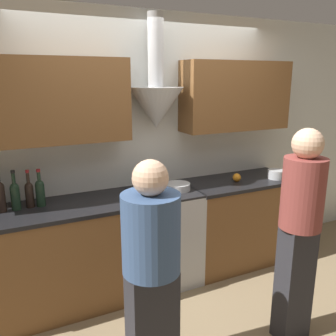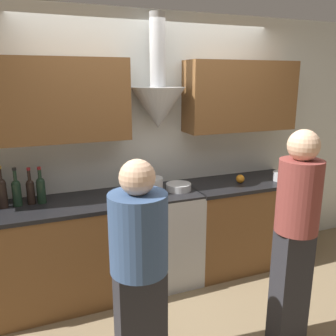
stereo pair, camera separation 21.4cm
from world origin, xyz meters
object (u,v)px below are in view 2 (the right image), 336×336
object	(u,v)px
stock_pot	(150,185)
saucepan	(282,176)
orange_fruit	(240,179)
mixing_bowl	(179,187)
wine_bottle_6	(41,189)
person_foreground_right	(296,230)
stove_range	(164,235)
wine_bottle_5	(30,190)
wine_bottle_3	(2,191)
person_foreground_left	(139,266)
wine_bottle_4	(17,191)

from	to	relation	value
stock_pot	saucepan	distance (m)	1.42
stock_pot	orange_fruit	xyz separation A→B (m)	(0.96, -0.05, -0.03)
mixing_bowl	orange_fruit	distance (m)	0.69
wine_bottle_6	person_foreground_right	xyz separation A→B (m)	(1.65, -1.26, -0.13)
stove_range	wine_bottle_5	distance (m)	1.33
stove_range	mixing_bowl	distance (m)	0.52
wine_bottle_3	saucepan	world-z (taller)	wine_bottle_3
person_foreground_right	stove_range	bearing A→B (deg)	115.05
mixing_bowl	person_foreground_left	bearing A→B (deg)	-124.58
wine_bottle_6	mixing_bowl	bearing A→B (deg)	-5.13
wine_bottle_5	stock_pot	distance (m)	1.05
wine_bottle_4	person_foreground_left	distance (m)	1.38
wine_bottle_3	saucepan	xyz separation A→B (m)	(2.68, -0.21, -0.10)
wine_bottle_4	person_foreground_right	world-z (taller)	person_foreground_right
stove_range	person_foreground_left	distance (m)	1.29
wine_bottle_5	person_foreground_right	xyz separation A→B (m)	(1.74, -1.27, -0.13)
stove_range	saucepan	size ratio (longest dim) A/B	5.11
wine_bottle_6	saucepan	distance (m)	2.39
stove_range	orange_fruit	bearing A→B (deg)	-2.90
person_foreground_left	wine_bottle_6	bearing A→B (deg)	113.72
person_foreground_right	mixing_bowl	bearing A→B (deg)	109.83
stock_pot	orange_fruit	world-z (taller)	stock_pot
wine_bottle_3	wine_bottle_6	world-z (taller)	wine_bottle_3
wine_bottle_4	orange_fruit	bearing A→B (deg)	-3.31
stock_pot	wine_bottle_3	bearing A→B (deg)	176.88
stove_range	stock_pot	xyz separation A→B (m)	(-0.14, 0.01, 0.53)
wine_bottle_6	saucepan	world-z (taller)	wine_bottle_6
wine_bottle_5	saucepan	world-z (taller)	wine_bottle_5
wine_bottle_5	stock_pot	size ratio (longest dim) A/B	1.32
person_foreground_left	person_foreground_right	size ratio (longest dim) A/B	0.92
stove_range	wine_bottle_4	world-z (taller)	wine_bottle_4
wine_bottle_4	saucepan	world-z (taller)	wine_bottle_4
stock_pot	person_foreground_right	bearing A→B (deg)	-59.89
person_foreground_left	person_foreground_right	world-z (taller)	person_foreground_right
wine_bottle_3	mixing_bowl	bearing A→B (deg)	-4.04
stove_range	mixing_bowl	size ratio (longest dim) A/B	3.85
wine_bottle_4	wine_bottle_5	distance (m)	0.11
stock_pot	mixing_bowl	world-z (taller)	stock_pot
stove_range	person_foreground_right	bearing A→B (deg)	-64.95
wine_bottle_5	mixing_bowl	bearing A→B (deg)	-5.26
stove_range	person_foreground_left	xyz separation A→B (m)	(-0.59, -1.09, 0.36)
saucepan	wine_bottle_3	bearing A→B (deg)	175.56
stock_pot	mixing_bowl	bearing A→B (deg)	-8.25
stove_range	wine_bottle_3	xyz separation A→B (m)	(-1.40, 0.08, 0.61)
wine_bottle_6	stove_range	bearing A→B (deg)	-4.14
orange_fruit	person_foreground_right	world-z (taller)	person_foreground_right
wine_bottle_3	mixing_bowl	world-z (taller)	wine_bottle_3
mixing_bowl	saucepan	world-z (taller)	saucepan
wine_bottle_5	orange_fruit	distance (m)	2.02
mixing_bowl	wine_bottle_3	bearing A→B (deg)	175.96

